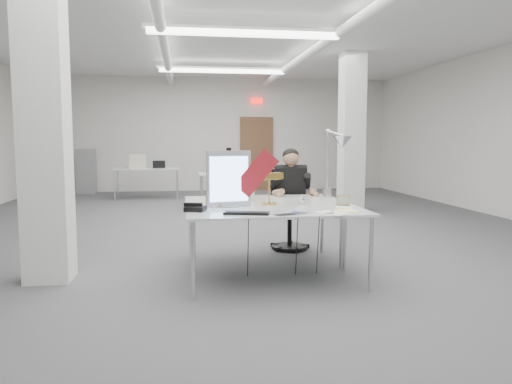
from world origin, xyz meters
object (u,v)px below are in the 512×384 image
desk_main (277,211)px  bankers_lamp (269,190)px  seated_person (291,182)px  architect_lamp (334,163)px  desk_phone (195,209)px  laptop (294,213)px  monitor (229,179)px  beige_monitor (239,185)px  office_chair (290,207)px

desk_main → bankers_lamp: bearing=90.8°
seated_person → architect_lamp: 0.89m
bankers_lamp → desk_phone: bankers_lamp is taller
seated_person → laptop: seated_person is taller
desk_main → laptop: laptop is taller
bankers_lamp → seated_person: bearing=43.2°
monitor → beige_monitor: size_ratio=1.68×
desk_main → desk_phone: (-0.81, 0.04, 0.04)m
office_chair → monitor: bearing=-119.9°
monitor → architect_lamp: (1.26, 0.41, 0.14)m
bankers_lamp → architect_lamp: architect_lamp is taller
seated_person → monitor: (-0.92, -1.19, 0.15)m
office_chair → seated_person: size_ratio=1.13×
seated_person → monitor: 1.51m
laptop → beige_monitor: size_ratio=1.05×
beige_monitor → desk_main: bearing=-68.4°
monitor → desk_phone: 0.53m
beige_monitor → monitor: bearing=-100.2°
monitor → desk_phone: (-0.36, -0.28, -0.27)m
monitor → laptop: 0.89m
desk_phone → laptop: bearing=-4.2°
desk_main → desk_phone: desk_phone is taller
desk_phone → beige_monitor: 1.06m
desk_main → seated_person: bearing=72.7°
office_chair → bankers_lamp: 1.29m
laptop → desk_phone: (-0.91, 0.36, 0.01)m
office_chair → beige_monitor: size_ratio=3.25×
desk_main → laptop: bearing=-71.5°
desk_main → laptop: size_ratio=4.91×
beige_monitor → architect_lamp: 1.13m
monitor → architect_lamp: architect_lamp is taller
desk_main → beige_monitor: 1.00m
architect_lamp → office_chair: bearing=99.8°
seated_person → bankers_lamp: 1.19m
monitor → bankers_lamp: monitor is taller
architect_lamp → desk_phone: bearing=-169.1°
laptop → desk_phone: desk_phone is taller
office_chair → desk_phone: 2.00m
bankers_lamp → desk_phone: bearing=-177.9°
seated_person → bankers_lamp: bearing=-106.9°
office_chair → desk_main: bearing=-100.1°
monitor → beige_monitor: (0.18, 0.63, -0.13)m
office_chair → monitor: monitor is taller
seated_person → bankers_lamp: seated_person is taller
office_chair → monitor: 1.62m
bankers_lamp → desk_phone: (-0.80, -0.38, -0.13)m
office_chair → beige_monitor: office_chair is taller
office_chair → beige_monitor: 1.03m
monitor → laptop: monitor is taller
monitor → desk_phone: monitor is taller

